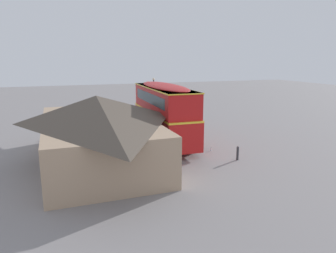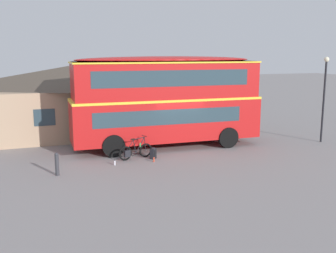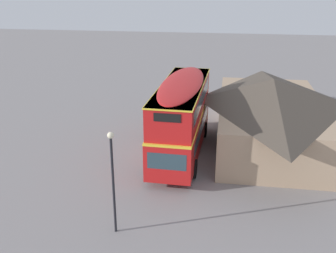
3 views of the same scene
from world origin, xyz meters
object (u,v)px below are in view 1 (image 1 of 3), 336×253
object	(u,v)px
kerb_bollard	(238,153)
water_bottle_red_squeeze	(201,143)
street_lamp	(154,95)
water_bottle_clear_plastic	(211,149)
touring_bicycle	(196,143)
double_decker_bus	(164,111)
backpack_on_ground	(194,141)

from	to	relation	value
kerb_bollard	water_bottle_red_squeeze	bearing A→B (deg)	7.67
street_lamp	kerb_bollard	distance (m)	14.79
water_bottle_clear_plastic	street_lamp	size ratio (longest dim) A/B	0.05
water_bottle_clear_plastic	kerb_bollard	size ratio (longest dim) A/B	0.24
touring_bicycle	double_decker_bus	bearing A→B (deg)	38.93
touring_bicycle	street_lamp	distance (m)	11.16
backpack_on_ground	kerb_bollard	distance (m)	4.64
backpack_on_ground	touring_bicycle	bearing A→B (deg)	162.99
double_decker_bus	water_bottle_clear_plastic	size ratio (longest dim) A/B	42.23
touring_bicycle	street_lamp	size ratio (longest dim) A/B	0.37
water_bottle_red_squeeze	kerb_bollard	bearing A→B (deg)	-172.33
double_decker_bus	street_lamp	world-z (taller)	double_decker_bus
touring_bicycle	kerb_bollard	bearing A→B (deg)	-159.46
touring_bicycle	backpack_on_ground	distance (m)	0.88
touring_bicycle	water_bottle_clear_plastic	xyz separation A→B (m)	(-1.12, -0.69, -0.26)
backpack_on_ground	kerb_bollard	bearing A→B (deg)	-166.06
water_bottle_clear_plastic	street_lamp	world-z (taller)	street_lamp
backpack_on_ground	water_bottle_clear_plastic	bearing A→B (deg)	-167.39
double_decker_bus	water_bottle_clear_plastic	distance (m)	4.90
backpack_on_ground	kerb_bollard	xyz separation A→B (m)	(-4.50, -1.12, 0.21)
touring_bicycle	backpack_on_ground	xyz separation A→B (m)	(0.84, -0.26, -0.09)
touring_bicycle	water_bottle_red_squeeze	distance (m)	1.08
water_bottle_red_squeeze	kerb_bollard	distance (m)	4.42
double_decker_bus	backpack_on_ground	distance (m)	3.44
touring_bicycle	street_lamp	xyz separation A→B (m)	(10.87, -0.05, 2.55)
touring_bicycle	kerb_bollard	xyz separation A→B (m)	(-3.66, -1.37, 0.13)
water_bottle_red_squeeze	touring_bicycle	bearing A→B (deg)	131.62
backpack_on_ground	water_bottle_clear_plastic	size ratio (longest dim) A/B	2.35
backpack_on_ground	water_bottle_red_squeeze	xyz separation A→B (m)	(-0.14, -0.53, -0.17)
double_decker_bus	water_bottle_clear_plastic	bearing A→B (deg)	-143.32
double_decker_bus	street_lamp	distance (m)	8.83
double_decker_bus	backpack_on_ground	xyz separation A→B (m)	(-1.41, -2.07, -2.36)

